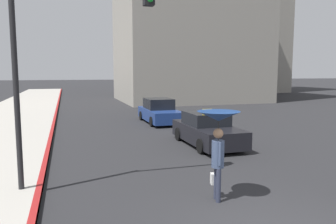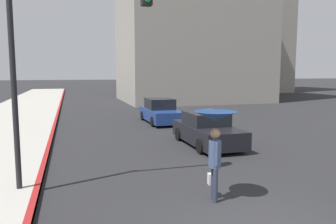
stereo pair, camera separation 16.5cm
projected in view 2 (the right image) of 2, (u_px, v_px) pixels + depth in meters
The scene contains 4 objects.
taxi at pixel (207, 130), 14.27m from camera, with size 1.91×4.29×1.58m.
sedan_red at pixel (160, 112), 20.79m from camera, with size 1.91×4.50×1.52m.
pedestrian_with_umbrella at pixel (215, 130), 7.88m from camera, with size 1.04×1.04×2.23m.
traffic_light at pixel (69, 32), 8.41m from camera, with size 3.63×0.38×6.06m.
Camera 2 is at (-3.56, -5.29, 3.14)m, focal length 35.00 mm.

